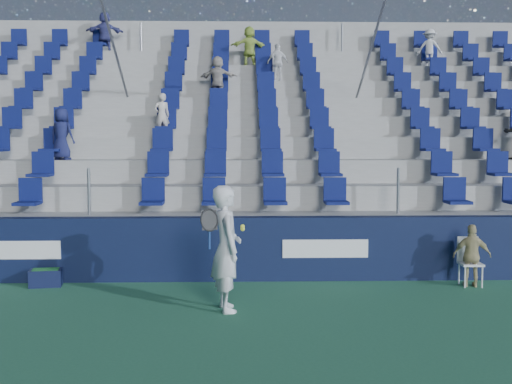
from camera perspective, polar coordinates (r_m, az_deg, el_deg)
ground at (r=9.18m, az=-0.78°, el=-12.12°), size 70.00×70.00×0.00m
sponsor_wall at (r=12.11m, az=-0.98°, el=-5.06°), size 24.00×0.32×1.20m
grandstand at (r=17.04m, az=-1.21°, el=2.98°), size 24.00×8.17×6.63m
tennis_player at (r=9.95m, az=-2.65°, el=-5.00°), size 0.71×0.80×1.95m
line_judge_chair at (r=12.37m, az=18.41°, el=-5.56°), size 0.39×0.40×0.88m
line_judge at (r=12.23m, az=18.65°, el=-5.38°), size 0.70×0.40×1.13m
ball_bin at (r=12.31m, az=-18.17°, el=-7.17°), size 0.61×0.45×0.32m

